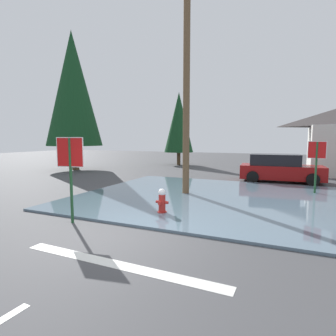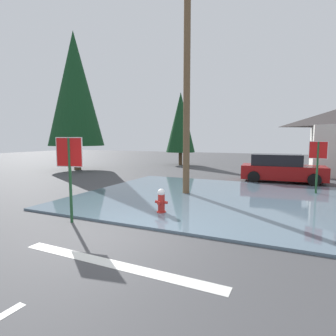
{
  "view_description": "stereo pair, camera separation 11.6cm",
  "coord_description": "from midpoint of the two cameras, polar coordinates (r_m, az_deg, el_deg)",
  "views": [
    {
      "loc": [
        3.51,
        -5.76,
        2.39
      ],
      "look_at": [
        -0.67,
        3.8,
        1.26
      ],
      "focal_mm": 29.29,
      "sensor_mm": 36.0,
      "label": 1
    },
    {
      "loc": [
        3.62,
        -5.71,
        2.39
      ],
      "look_at": [
        -0.67,
        3.8,
        1.26
      ],
      "focal_mm": 29.29,
      "sensor_mm": 36.0,
      "label": 2
    }
  ],
  "objects": [
    {
      "name": "ground_plane",
      "position": [
        7.18,
        -7.33,
        -13.76
      ],
      "size": [
        80.0,
        80.0,
        0.1
      ],
      "primitive_type": "cube",
      "color": "#424244"
    },
    {
      "name": "flood_puddle",
      "position": [
        10.98,
        15.01,
        -6.43
      ],
      "size": [
        12.66,
        8.83,
        0.07
      ],
      "primitive_type": "cube",
      "color": "slate",
      "rests_on": "ground"
    },
    {
      "name": "lane_stop_bar",
      "position": [
        5.62,
        -10.54,
        -19.09
      ],
      "size": [
        4.45,
        0.4,
        0.01
      ],
      "primitive_type": "cube",
      "rotation": [
        0.0,
        0.0,
        -0.02
      ],
      "color": "silver",
      "rests_on": "ground"
    },
    {
      "name": "stop_sign_near",
      "position": [
        8.12,
        -19.42,
        1.29
      ],
      "size": [
        0.82,
        0.16,
        2.43
      ],
      "color": "#1E4C28",
      "rests_on": "ground"
    },
    {
      "name": "fire_hydrant",
      "position": [
        8.68,
        -1.02,
        -7.06
      ],
      "size": [
        0.41,
        0.35,
        0.82
      ],
      "color": "#AD231E",
      "rests_on": "ground"
    },
    {
      "name": "utility_pole",
      "position": [
        11.89,
        4.25,
        19.5
      ],
      "size": [
        1.6,
        0.28,
        9.91
      ],
      "color": "brown",
      "rests_on": "ground"
    },
    {
      "name": "stop_sign_far",
      "position": [
        13.11,
        28.95,
        2.04
      ],
      "size": [
        0.69,
        0.27,
        2.28
      ],
      "color": "#1E4C28",
      "rests_on": "ground"
    },
    {
      "name": "parked_car",
      "position": [
        16.31,
        22.62,
        -0.15
      ],
      "size": [
        4.39,
        2.13,
        1.53
      ],
      "color": "maroon",
      "rests_on": "ground"
    },
    {
      "name": "pine_tree_tall_left",
      "position": [
        22.46,
        -18.67,
        15.27
      ],
      "size": [
        4.13,
        4.13,
        10.32
      ],
      "color": "#4C3823",
      "rests_on": "ground"
    },
    {
      "name": "pine_tree_mid_left",
      "position": [
        24.87,
        2.77,
        9.44
      ],
      "size": [
        2.6,
        2.6,
        6.5
      ],
      "color": "#4C3823",
      "rests_on": "ground"
    }
  ]
}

